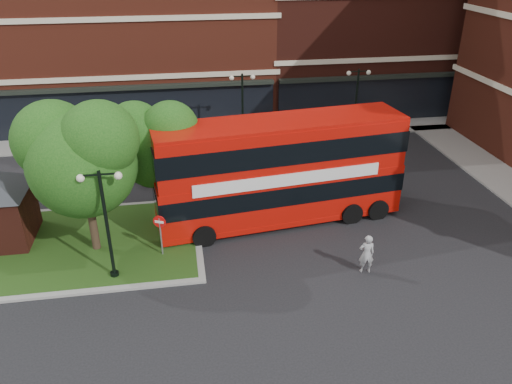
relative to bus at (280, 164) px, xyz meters
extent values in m
plane|color=black|center=(-2.38, -4.00, -3.06)|extent=(120.00, 120.00, 0.00)
cube|color=slate|center=(-2.38, 12.50, -3.00)|extent=(44.00, 3.00, 0.12)
cube|color=maroon|center=(-10.38, 20.00, 3.94)|extent=(26.00, 12.00, 14.00)
cube|color=#471911|center=(11.62, 20.00, 4.94)|extent=(18.00, 12.00, 16.00)
cube|color=gray|center=(-10.38, -1.00, -3.00)|extent=(12.60, 7.60, 0.12)
cube|color=#19380F|center=(-10.38, -1.00, -2.98)|extent=(12.00, 7.00, 0.15)
cylinder|color=#2D2116|center=(-8.88, -1.50, -1.10)|extent=(0.36, 0.36, 3.92)
sphere|color=#174812|center=(-8.88, -1.50, 1.28)|extent=(4.60, 4.60, 4.60)
sphere|color=#174812|center=(-10.03, -0.81, 2.19)|extent=(3.45, 3.45, 3.45)
sphere|color=#174812|center=(-7.96, -1.96, 2.54)|extent=(3.22, 3.22, 3.22)
cylinder|color=#2D2116|center=(-5.88, 1.00, -1.32)|extent=(0.36, 0.36, 3.47)
sphere|color=#174812|center=(-5.88, 1.00, 0.79)|extent=(3.80, 3.80, 3.80)
sphere|color=#174812|center=(-6.83, 1.57, 1.59)|extent=(2.85, 2.85, 2.85)
sphere|color=#174812|center=(-5.12, 0.62, 1.90)|extent=(2.66, 2.66, 2.66)
cylinder|color=black|center=(-7.88, -3.80, -0.56)|extent=(0.14, 0.14, 5.00)
cylinder|color=black|center=(-7.88, -3.80, -2.91)|extent=(0.36, 0.36, 0.30)
cube|color=black|center=(-7.88, -3.80, 1.79)|extent=(1.40, 0.06, 0.06)
sphere|color=#F2EACC|center=(-8.58, -3.80, 1.69)|extent=(0.32, 0.32, 0.32)
sphere|color=#F2EACC|center=(-7.18, -3.80, 1.69)|extent=(0.32, 0.32, 0.32)
cylinder|color=black|center=(-0.38, 10.50, -0.56)|extent=(0.14, 0.14, 5.00)
cylinder|color=black|center=(-0.38, 10.50, -2.91)|extent=(0.36, 0.36, 0.30)
cube|color=black|center=(-0.38, 10.50, 1.79)|extent=(1.40, 0.06, 0.06)
sphere|color=#F2EACC|center=(-1.08, 10.50, 1.69)|extent=(0.32, 0.32, 0.32)
sphere|color=#F2EACC|center=(0.32, 10.50, 1.69)|extent=(0.32, 0.32, 0.32)
cylinder|color=black|center=(7.62, 10.50, -0.56)|extent=(0.14, 0.14, 5.00)
cylinder|color=black|center=(7.62, 10.50, -2.91)|extent=(0.36, 0.36, 0.30)
cube|color=black|center=(7.62, 10.50, 1.79)|extent=(1.40, 0.06, 0.06)
sphere|color=#F2EACC|center=(6.92, 10.50, 1.69)|extent=(0.32, 0.32, 0.32)
sphere|color=#F2EACC|center=(8.32, 10.50, 1.69)|extent=(0.32, 0.32, 0.32)
cube|color=#B40E07|center=(0.00, 0.00, -1.39)|extent=(12.45, 4.24, 2.33)
cube|color=#B40E07|center=(0.00, 0.00, 0.94)|extent=(12.32, 4.20, 2.33)
cube|color=black|center=(0.00, 0.00, 1.05)|extent=(12.45, 4.24, 1.05)
cube|color=silver|center=(0.17, -1.41, -0.17)|extent=(9.09, 1.16, 0.61)
imported|color=#959598|center=(2.76, -5.07, -2.14)|extent=(0.71, 0.51, 1.82)
imported|color=silver|center=(-3.42, 10.50, -2.44)|extent=(3.79, 1.91, 1.24)
imported|color=white|center=(3.33, 12.00, -2.44)|extent=(3.83, 1.57, 1.23)
cylinder|color=slate|center=(-5.88, -2.50, -2.05)|extent=(0.07, 0.07, 2.01)
cylinder|color=red|center=(-5.88, -2.50, -1.23)|extent=(0.56, 0.27, 0.58)
cube|color=white|center=(-5.88, -2.50, -1.23)|extent=(0.39, 0.20, 0.11)
camera|label=1|loc=(-4.76, -21.79, 9.82)|focal=35.00mm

